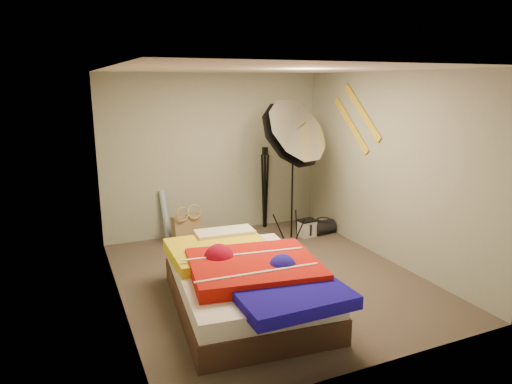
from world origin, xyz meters
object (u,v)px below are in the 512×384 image
wrapping_roll (165,216)px  camera_case (307,229)px  duffel_bag (323,227)px  tote_bag (187,230)px  camera_tripod (265,182)px  bed (246,282)px  photo_umbrella (291,136)px

wrapping_roll → camera_case: size_ratio=3.05×
wrapping_roll → duffel_bag: 2.49m
tote_bag → camera_tripod: bearing=-2.0°
wrapping_roll → bed: size_ratio=0.34×
wrapping_roll → duffel_bag: (2.36, -0.73, -0.27)m
camera_case → photo_umbrella: size_ratio=0.11×
wrapping_roll → camera_tripod: 1.70m
photo_umbrella → camera_tripod: bearing=92.0°
bed → duffel_bag: bearing=40.5°
photo_umbrella → camera_tripod: (-0.03, 0.83, -0.84)m
wrapping_roll → duffel_bag: bearing=-17.2°
tote_bag → bed: (0.04, -2.20, 0.08)m
wrapping_roll → camera_case: bearing=-19.7°
camera_case → duffel_bag: bearing=-5.8°
tote_bag → camera_case: (1.81, -0.43, -0.09)m
camera_case → photo_umbrella: (-0.38, -0.12, 1.49)m
tote_bag → wrapping_roll: wrapping_roll is taller
duffel_bag → camera_tripod: (-0.71, 0.70, 0.66)m
duffel_bag → bed: bearing=-145.3°
tote_bag → wrapping_roll: 0.43m
camera_case → bed: bed is taller
wrapping_roll → duffel_bag: wrapping_roll is taller
camera_case → photo_umbrella: photo_umbrella is taller
camera_case → duffel_bag: size_ratio=0.70×
tote_bag → bed: bearing=-102.0°
bed → camera_tripod: (1.37, 2.47, 0.47)m
bed → camera_tripod: camera_tripod is taller
camera_case → bed: 2.51m
tote_bag → duffel_bag: tote_bag is taller
camera_tripod → photo_umbrella: bearing=-88.0°
bed → photo_umbrella: 2.53m
duffel_bag → camera_tripod: 1.20m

